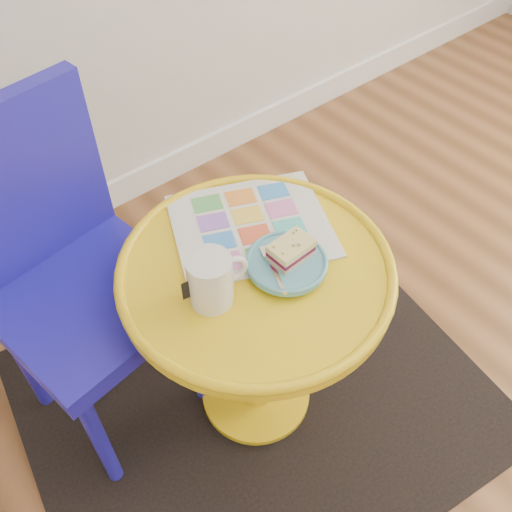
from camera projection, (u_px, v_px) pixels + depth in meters
room_walls at (195, 425)px, 1.60m from camera, size 4.00×4.00×4.00m
rug at (256, 395)px, 1.73m from camera, size 1.45×1.28×0.01m
side_table at (256, 312)px, 1.41m from camera, size 0.63×0.63×0.60m
chair at (67, 268)px, 1.35m from camera, size 0.47×0.47×0.94m
newspaper at (251, 226)px, 1.37m from camera, size 0.46×0.43×0.01m
mug at (211, 279)px, 1.18m from camera, size 0.14×0.10×0.12m
plate at (287, 263)px, 1.27m from camera, size 0.18×0.18×0.02m
cake_slice at (291, 250)px, 1.26m from camera, size 0.10×0.07×0.04m
fork at (273, 267)px, 1.25m from camera, size 0.07×0.14×0.00m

